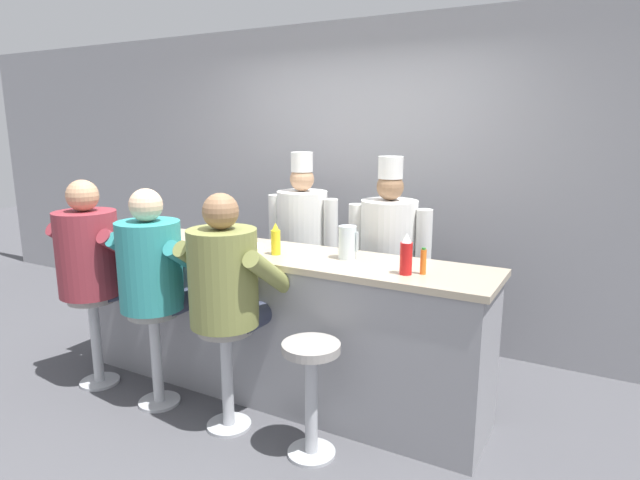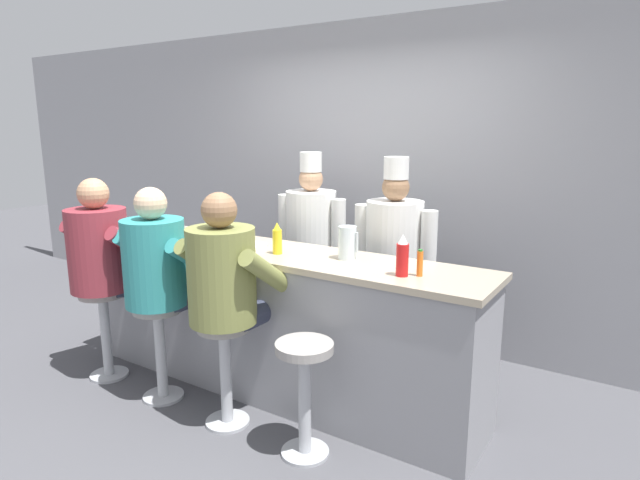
# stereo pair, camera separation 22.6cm
# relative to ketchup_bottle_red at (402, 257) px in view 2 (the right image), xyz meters

# --- Properties ---
(ground_plane) EXTENTS (20.00, 20.00, 0.00)m
(ground_plane) POSITION_rel_ketchup_bottle_red_xyz_m (-1.01, -0.19, -1.13)
(ground_plane) COLOR #4C4C51
(wall_back) EXTENTS (10.00, 0.06, 2.70)m
(wall_back) POSITION_rel_ketchup_bottle_red_xyz_m (-1.01, 1.50, 0.22)
(wall_back) COLOR #99999E
(wall_back) RESTS_ON ground_plane
(diner_counter) EXTENTS (3.03, 0.59, 1.02)m
(diner_counter) POSITION_rel_ketchup_bottle_red_xyz_m (-1.01, 0.11, -0.62)
(diner_counter) COLOR gray
(diner_counter) RESTS_ON ground_plane
(ketchup_bottle_red) EXTENTS (0.07, 0.07, 0.24)m
(ketchup_bottle_red) POSITION_rel_ketchup_bottle_red_xyz_m (0.00, 0.00, 0.00)
(ketchup_bottle_red) COLOR red
(ketchup_bottle_red) RESTS_ON diner_counter
(mustard_bottle_yellow) EXTENTS (0.06, 0.06, 0.21)m
(mustard_bottle_yellow) POSITION_rel_ketchup_bottle_red_xyz_m (-0.90, 0.04, -0.01)
(mustard_bottle_yellow) COLOR yellow
(mustard_bottle_yellow) RESTS_ON diner_counter
(hot_sauce_bottle_orange) EXTENTS (0.03, 0.03, 0.15)m
(hot_sauce_bottle_orange) POSITION_rel_ketchup_bottle_red_xyz_m (0.08, 0.05, -0.04)
(hot_sauce_bottle_orange) COLOR orange
(hot_sauce_bottle_orange) RESTS_ON diner_counter
(water_pitcher_clear) EXTENTS (0.13, 0.11, 0.21)m
(water_pitcher_clear) POSITION_rel_ketchup_bottle_red_xyz_m (-0.44, 0.16, -0.01)
(water_pitcher_clear) COLOR silver
(water_pitcher_clear) RESTS_ON diner_counter
(breakfast_plate) EXTENTS (0.28, 0.28, 0.05)m
(breakfast_plate) POSITION_rel_ketchup_bottle_red_xyz_m (-1.19, 0.07, -0.10)
(breakfast_plate) COLOR white
(breakfast_plate) RESTS_ON diner_counter
(cereal_bowl) EXTENTS (0.16, 0.16, 0.05)m
(cereal_bowl) POSITION_rel_ketchup_bottle_red_xyz_m (-1.97, 0.10, -0.09)
(cereal_bowl) COLOR #4C7FB7
(cereal_bowl) RESTS_ON diner_counter
(coffee_mug_white) EXTENTS (0.12, 0.08, 0.09)m
(coffee_mug_white) POSITION_rel_ketchup_bottle_red_xyz_m (-1.67, -0.10, -0.07)
(coffee_mug_white) COLOR white
(coffee_mug_white) RESTS_ON diner_counter
(diner_seated_maroon) EXTENTS (0.63, 0.62, 1.48)m
(diner_seated_maroon) POSITION_rel_ketchup_bottle_red_xyz_m (-2.16, -0.37, -0.20)
(diner_seated_maroon) COLOR #B2B5BA
(diner_seated_maroon) RESTS_ON ground_plane
(diner_seated_teal) EXTENTS (0.61, 0.60, 1.45)m
(diner_seated_teal) POSITION_rel_ketchup_bottle_red_xyz_m (-1.56, -0.38, -0.21)
(diner_seated_teal) COLOR #B2B5BA
(diner_seated_teal) RESTS_ON ground_plane
(diner_seated_olive) EXTENTS (0.62, 0.61, 1.46)m
(diner_seated_olive) POSITION_rel_ketchup_bottle_red_xyz_m (-0.97, -0.38, -0.21)
(diner_seated_olive) COLOR #B2B5BA
(diner_seated_olive) RESTS_ON ground_plane
(empty_stool_round) EXTENTS (0.32, 0.32, 0.67)m
(empty_stool_round) POSITION_rel_ketchup_bottle_red_xyz_m (-0.38, -0.41, -0.67)
(empty_stool_round) COLOR #B2B5BA
(empty_stool_round) RESTS_ON ground_plane
(cook_in_whites_near) EXTENTS (0.64, 0.41, 1.63)m
(cook_in_whites_near) POSITION_rel_ketchup_bottle_red_xyz_m (-1.21, 0.90, -0.23)
(cook_in_whites_near) COLOR #232328
(cook_in_whites_near) RESTS_ON ground_plane
(cook_in_whites_far) EXTENTS (0.63, 0.41, 1.62)m
(cook_in_whites_far) POSITION_rel_ketchup_bottle_red_xyz_m (-0.41, 0.77, -0.24)
(cook_in_whites_far) COLOR #232328
(cook_in_whites_far) RESTS_ON ground_plane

